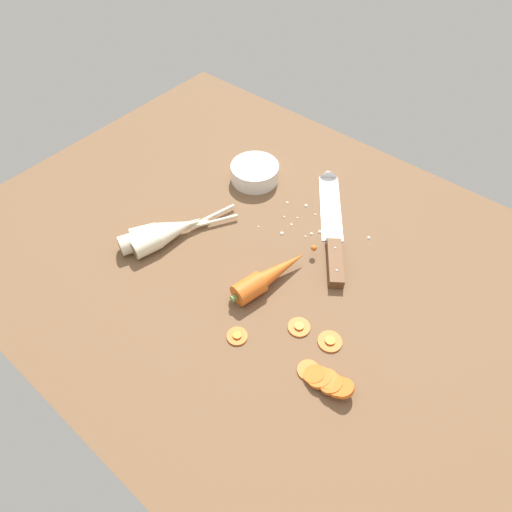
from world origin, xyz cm
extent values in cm
cube|color=brown|center=(0.00, 0.00, -2.00)|extent=(120.00, 90.00, 4.00)
cube|color=silver|center=(2.94, 20.04, 0.25)|extent=(15.40, 18.72, 0.50)
cone|color=silver|center=(-3.69, 29.06, 0.25)|extent=(4.97, 4.76, 3.96)
cube|color=silver|center=(8.87, 11.99, 1.10)|extent=(3.55, 3.35, 2.20)
cube|color=brown|center=(12.72, 6.75, 1.10)|extent=(8.77, 10.52, 2.20)
sphere|color=silver|center=(11.06, 9.01, 2.20)|extent=(0.50, 0.50, 0.50)
sphere|color=silver|center=(14.38, 4.50, 2.20)|extent=(0.50, 0.50, 0.50)
cylinder|color=#D6601E|center=(4.30, -9.18, 2.10)|extent=(5.33, 6.43, 4.20)
cone|color=#D6601E|center=(5.77, -2.56, 2.10)|extent=(6.84, 14.11, 3.99)
sphere|color=#D6601E|center=(7.78, 6.46, 2.10)|extent=(1.20, 1.20, 1.20)
cylinder|color=#5B7F3D|center=(3.56, -12.52, 2.10)|extent=(1.39, 1.24, 1.20)
cylinder|color=beige|center=(-18.38, -13.94, 2.00)|extent=(5.27, 6.35, 4.00)
cone|color=beige|center=(-16.43, -6.53, 2.00)|extent=(6.17, 10.45, 3.80)
cylinder|color=beige|center=(-14.43, 1.06, 1.10)|extent=(3.38, 10.44, 0.70)
cylinder|color=brown|center=(-19.08, -16.61, 2.00)|extent=(2.78, 1.00, 2.80)
cylinder|color=beige|center=(-20.58, -12.54, 2.00)|extent=(6.14, 6.59, 4.00)
cone|color=beige|center=(-16.84, -6.23, 2.00)|extent=(8.06, 10.02, 3.80)
cylinder|color=beige|center=(-13.01, 0.24, 1.10)|extent=(5.79, 9.10, 0.70)
cylinder|color=brown|center=(-21.93, -14.82, 2.00)|extent=(2.56, 1.69, 2.80)
cylinder|color=beige|center=(-21.04, -15.69, 2.00)|extent=(5.47, 5.64, 4.00)
cone|color=beige|center=(-18.46, -10.22, 2.00)|extent=(6.73, 8.62, 3.80)
cylinder|color=beige|center=(-15.83, -4.61, 1.10)|extent=(4.20, 7.87, 0.70)
cylinder|color=brown|center=(-21.96, -17.65, 2.00)|extent=(2.66, 1.46, 2.80)
cylinder|color=#D6601E|center=(21.57, -14.48, 0.35)|extent=(3.76, 3.76, 0.70)
cylinder|color=#D6601E|center=(22.84, -14.72, 0.59)|extent=(3.66, 3.63, 1.94)
cylinder|color=#D6601E|center=(23.77, -14.73, 0.84)|extent=(4.04, 3.99, 1.87)
cylinder|color=#D6601E|center=(24.86, -14.35, 1.08)|extent=(3.84, 3.78, 1.75)
cylinder|color=#D6601E|center=(25.90, -14.61, 1.33)|extent=(3.85, 3.83, 2.04)
cylinder|color=#D6601E|center=(27.11, -14.44, 1.57)|extent=(3.67, 3.65, 2.07)
cylinder|color=#D6601E|center=(27.83, -14.22, 1.82)|extent=(3.58, 3.57, 2.12)
cylinder|color=#D6601E|center=(8.34, -17.19, 0.35)|extent=(3.66, 3.66, 0.70)
cylinder|color=orange|center=(8.34, -17.19, 0.62)|extent=(1.54, 1.54, 0.16)
cylinder|color=#D6601E|center=(15.55, -8.87, 0.35)|extent=(3.97, 3.97, 0.70)
cylinder|color=orange|center=(15.55, -8.87, 0.62)|extent=(1.67, 1.67, 0.16)
cylinder|color=#D6601E|center=(21.32, -7.78, 0.35)|extent=(4.22, 4.22, 0.70)
cylinder|color=orange|center=(21.32, -7.78, 0.62)|extent=(1.77, 1.77, 0.16)
cylinder|color=white|center=(-15.91, 16.73, 2.00)|extent=(11.00, 11.00, 4.00)
cylinder|color=#BCBCB8|center=(-15.91, 16.73, 2.48)|extent=(8.80, 8.80, 2.80)
sphere|color=silver|center=(-0.73, 12.85, 0.22)|extent=(0.43, 0.43, 0.43)
sphere|color=silver|center=(-3.07, 11.24, 0.26)|extent=(0.52, 0.52, 0.52)
sphere|color=silver|center=(5.38, 12.50, 0.45)|extent=(0.90, 0.90, 0.90)
sphere|color=silver|center=(4.28, 10.95, 0.33)|extent=(0.66, 0.66, 0.66)
sphere|color=silver|center=(1.67, 16.12, 0.26)|extent=(0.51, 0.51, 0.51)
sphere|color=silver|center=(-1.49, 17.07, 0.39)|extent=(0.78, 0.78, 0.78)
sphere|color=silver|center=(-0.52, 10.40, 0.27)|extent=(0.53, 0.53, 0.53)
sphere|color=silver|center=(-5.27, 15.17, 0.32)|extent=(0.63, 0.63, 0.63)
sphere|color=silver|center=(-0.52, 7.07, 0.42)|extent=(0.84, 0.84, 0.84)
sphere|color=silver|center=(3.79, 9.51, 0.24)|extent=(0.47, 0.47, 0.47)
sphere|color=silver|center=(14.09, 17.57, 0.36)|extent=(0.72, 0.72, 0.72)
sphere|color=silver|center=(-5.51, 5.44, 0.21)|extent=(0.42, 0.42, 0.42)
camera|label=1|loc=(35.73, -45.08, 68.70)|focal=31.40mm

